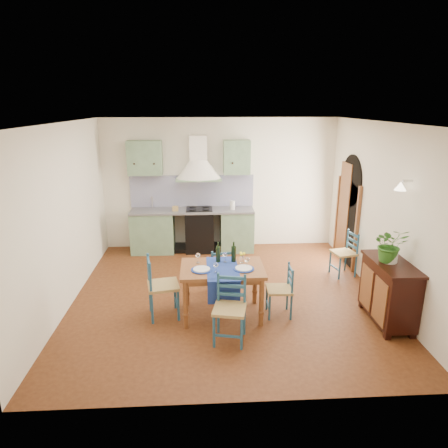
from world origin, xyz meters
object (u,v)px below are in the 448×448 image
(sideboard, at_px, (389,290))
(potted_plant, at_px, (390,245))
(chair_near, at_px, (230,308))
(dining_table, at_px, (223,273))

(sideboard, height_order, potted_plant, potted_plant)
(chair_near, height_order, potted_plant, potted_plant)
(chair_near, relative_size, potted_plant, 1.79)
(dining_table, relative_size, chair_near, 1.35)
(sideboard, bearing_deg, chair_near, -171.82)
(sideboard, bearing_deg, potted_plant, 145.09)
(potted_plant, bearing_deg, chair_near, -170.86)
(dining_table, bearing_deg, chair_near, -84.81)
(sideboard, relative_size, potted_plant, 2.09)
(dining_table, distance_m, sideboard, 2.40)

